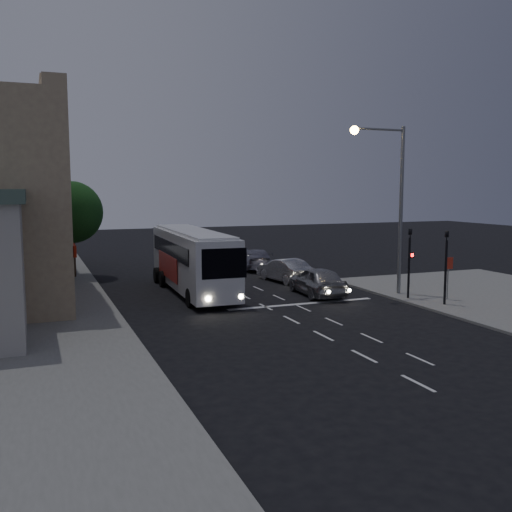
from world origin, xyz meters
name	(u,v)px	position (x,y,z in m)	size (l,w,h in m)	color
ground	(282,315)	(0.00, 0.00, 0.00)	(120.00, 120.00, 0.00)	black
road_markings	(279,300)	(1.29, 3.31, 0.00)	(8.00, 30.55, 0.01)	silver
tour_bus	(192,259)	(-2.29, 7.28, 1.91)	(2.75, 11.55, 3.53)	silver
car_suv	(317,281)	(3.80, 3.80, 0.81)	(1.90, 4.73, 1.61)	gray
car_sedan_a	(285,270)	(4.05, 8.65, 0.74)	(1.57, 4.49, 1.48)	#B9B9B9
car_sedan_b	(256,259)	(4.45, 14.63, 0.73)	(2.05, 5.05, 1.47)	gray
car_sedan_c	(230,251)	(4.18, 19.56, 0.81)	(2.68, 5.81, 1.61)	#9297A8
traffic_signal_main	(410,255)	(7.60, 0.78, 2.42)	(0.25, 0.35, 4.10)	black
traffic_signal_side	(446,258)	(8.30, -1.20, 2.42)	(0.18, 0.15, 4.10)	black
regulatory_sign	(449,271)	(9.30, -0.24, 1.60)	(0.45, 0.12, 2.20)	slate
streetlight	(391,191)	(7.34, 2.20, 5.73)	(3.32, 0.44, 9.00)	slate
street_tree	(71,209)	(-8.21, 15.02, 4.50)	(4.00, 4.00, 6.20)	black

